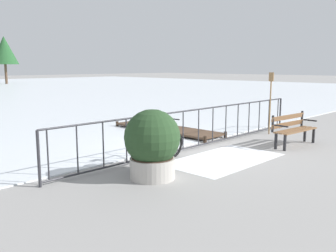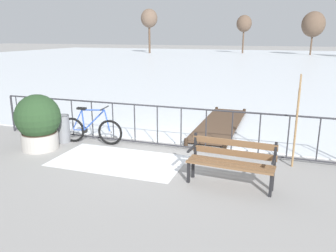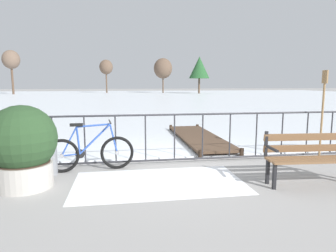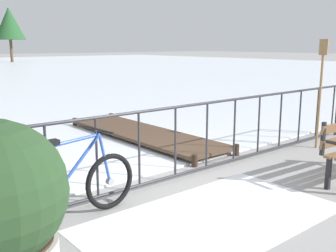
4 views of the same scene
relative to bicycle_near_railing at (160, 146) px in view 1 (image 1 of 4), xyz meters
The scene contains 10 objects.
ground_plane 1.79m from the bicycle_near_railing, ahead, with size 160.00×160.00×0.00m, color gray.
snow_patch 1.59m from the bicycle_near_railing, 36.45° to the right, with size 2.91×1.62×0.01m, color white.
railing_fence 1.77m from the bicycle_near_railing, ahead, with size 9.06×0.06×1.07m.
bicycle_near_railing is the anchor object (origin of this frame).
park_bench 4.06m from the bicycle_near_railing, 19.43° to the right, with size 1.63×0.59×0.89m.
planter_with_shrub 1.29m from the bicycle_near_railing, 140.88° to the right, with size 1.09×1.09×1.36m.
trash_bin 0.77m from the bicycle_near_railing, 169.81° to the right, with size 0.35×0.35×0.73m.
oar_upright 5.00m from the bicycle_near_railing, ahead, with size 0.04×0.16×1.98m.
wooden_dock 3.90m from the bicycle_near_railing, 42.08° to the left, with size 1.10×4.15×0.20m.
tree_far_west 42.04m from the bicycle_near_railing, 72.06° to the left, with size 3.18×3.18×5.73m.
Camera 1 is at (-7.49, -6.17, 2.18)m, focal length 39.46 mm.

